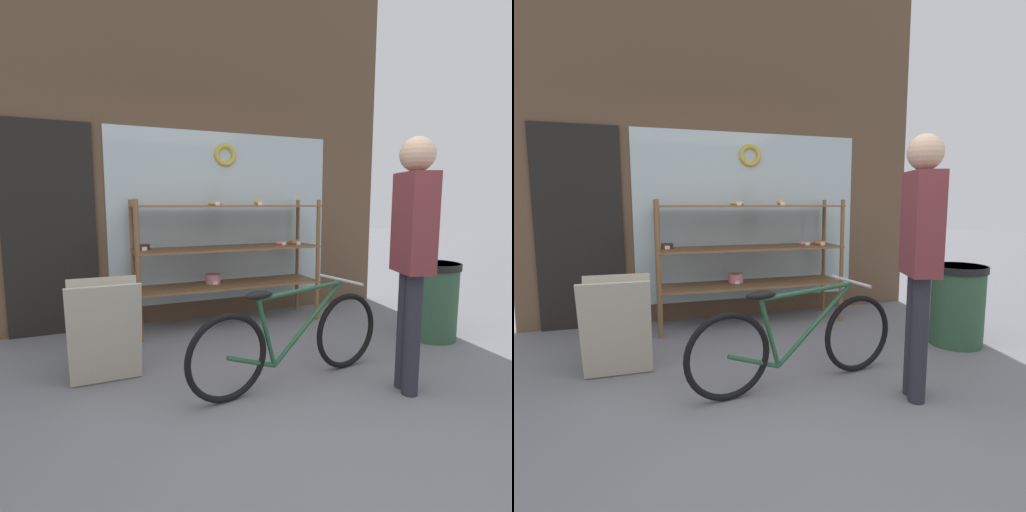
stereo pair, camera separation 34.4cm
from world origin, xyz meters
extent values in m
plane|color=slate|center=(0.00, 0.00, 0.00)|extent=(30.00, 30.00, 0.00)
cube|color=brown|center=(0.00, 2.68, 1.99)|extent=(4.52, 0.08, 3.97)
cube|color=silver|center=(0.20, 2.63, 1.15)|extent=(2.58, 0.02, 1.90)
cube|color=black|center=(-1.61, 2.63, 1.05)|extent=(0.84, 0.03, 2.10)
torus|color=gold|center=(0.20, 2.61, 1.85)|extent=(0.26, 0.06, 0.26)
cylinder|color=brown|center=(-0.86, 2.05, 0.68)|extent=(0.04, 0.04, 1.35)
cylinder|color=brown|center=(1.09, 2.05, 0.68)|extent=(0.04, 0.04, 1.35)
cylinder|color=brown|center=(-0.86, 2.52, 0.68)|extent=(0.04, 0.04, 1.35)
cylinder|color=brown|center=(1.09, 2.52, 0.68)|extent=(0.04, 0.04, 1.35)
cube|color=brown|center=(0.12, 2.28, 0.44)|extent=(1.99, 0.52, 0.02)
cube|color=brown|center=(0.12, 2.28, 0.83)|extent=(1.99, 0.52, 0.02)
cube|color=brown|center=(0.12, 2.28, 1.28)|extent=(1.99, 0.52, 0.02)
torus|color=tan|center=(-0.03, 2.28, 1.31)|extent=(0.15, 0.15, 0.04)
cube|color=white|center=(-0.03, 2.20, 1.31)|extent=(0.05, 0.00, 0.04)
torus|color=pink|center=(0.77, 2.34, 0.86)|extent=(0.15, 0.15, 0.04)
cube|color=white|center=(0.77, 2.26, 0.86)|extent=(0.05, 0.00, 0.04)
cylinder|color=#422619|center=(-0.76, 2.40, 0.87)|extent=(0.12, 0.12, 0.05)
cube|color=white|center=(-0.76, 2.33, 0.86)|extent=(0.05, 0.00, 0.04)
torus|color=#B27A42|center=(0.93, 2.30, 0.87)|extent=(0.14, 0.14, 0.05)
cube|color=white|center=(0.93, 2.22, 0.86)|extent=(0.05, 0.00, 0.04)
cylinder|color=pink|center=(-0.03, 2.37, 0.49)|extent=(0.16, 0.16, 0.10)
cube|color=white|center=(-0.03, 2.28, 0.46)|extent=(0.05, 0.00, 0.04)
ellipsoid|color=tan|center=(0.45, 2.25, 1.32)|extent=(0.10, 0.08, 0.07)
cube|color=white|center=(0.45, 2.20, 1.31)|extent=(0.05, 0.00, 0.04)
torus|color=black|center=(-0.47, 0.63, 0.30)|extent=(0.60, 0.14, 0.61)
torus|color=black|center=(0.59, 0.80, 0.30)|extent=(0.60, 0.14, 0.61)
cylinder|color=#235133|center=(0.21, 0.74, 0.44)|extent=(0.63, 0.13, 0.56)
cylinder|color=#235133|center=(0.14, 0.73, 0.69)|extent=(0.75, 0.15, 0.07)
cylinder|color=#235133|center=(-0.16, 0.68, 0.42)|extent=(0.17, 0.06, 0.51)
cylinder|color=#235133|center=(-0.28, 0.66, 0.23)|extent=(0.39, 0.09, 0.17)
ellipsoid|color=black|center=(-0.23, 0.67, 0.70)|extent=(0.23, 0.12, 0.06)
cylinder|color=#B2B2B7|center=(0.51, 0.79, 0.73)|extent=(0.10, 0.46, 0.02)
cube|color=#B2A893|center=(-1.19, 1.17, 0.38)|extent=(0.50, 0.20, 0.75)
cube|color=#B2A893|center=(-1.19, 1.35, 0.38)|extent=(0.50, 0.20, 0.75)
cylinder|color=#282833|center=(0.76, 0.35, 0.42)|extent=(0.11, 0.11, 0.85)
cylinder|color=#282833|center=(0.72, 0.24, 0.42)|extent=(0.11, 0.11, 0.85)
cube|color=brown|center=(0.74, 0.29, 1.18)|extent=(0.27, 0.36, 0.67)
sphere|color=tan|center=(0.74, 0.29, 1.63)|extent=(0.23, 0.23, 0.23)
cylinder|color=#2D5138|center=(1.78, 1.07, 0.37)|extent=(0.47, 0.47, 0.74)
cylinder|color=black|center=(1.78, 1.07, 0.71)|extent=(0.49, 0.49, 0.06)
camera|label=1|loc=(-1.27, -1.75, 1.31)|focal=28.00mm
camera|label=2|loc=(-0.95, -1.87, 1.31)|focal=28.00mm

